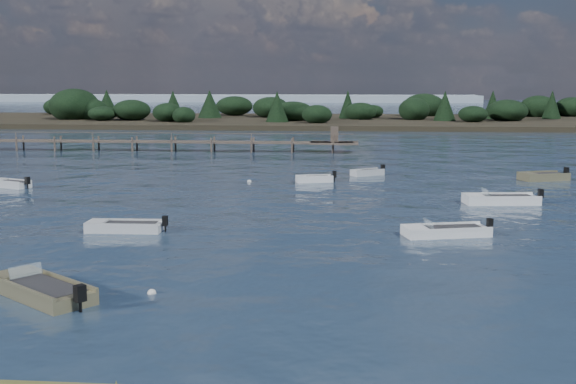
# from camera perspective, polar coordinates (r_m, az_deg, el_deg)

# --- Properties ---
(ground) EXTENTS (400.00, 400.00, 0.00)m
(ground) POSITION_cam_1_polar(r_m,az_deg,el_deg) (88.20, 1.25, 3.93)
(ground) COLOR #19283A
(ground) RESTS_ON ground
(tender_far_white) EXTENTS (3.07, 1.71, 1.03)m
(tender_far_white) POSITION_cam_1_polar(r_m,az_deg,el_deg) (53.69, 2.10, 0.94)
(tender_far_white) COLOR silver
(tender_far_white) RESTS_ON ground
(dinghy_mid_white_a) EXTENTS (4.54, 2.55, 1.04)m
(dinghy_mid_white_a) POSITION_cam_1_polar(r_m,az_deg,el_deg) (36.01, 12.35, -3.17)
(dinghy_mid_white_a) COLOR silver
(dinghy_mid_white_a) RESTS_ON ground
(tender_far_grey) EXTENTS (3.34, 2.23, 1.07)m
(tender_far_grey) POSITION_cam_1_polar(r_m,az_deg,el_deg) (54.74, -21.08, 0.51)
(tender_far_grey) COLOR #B4B8BB
(tender_far_grey) RESTS_ON ground
(tender_far_grey_b) EXTENTS (2.84, 2.31, 1.01)m
(tender_far_grey_b) POSITION_cam_1_polar(r_m,az_deg,el_deg) (57.80, 6.29, 1.45)
(tender_far_grey_b) COLOR #B4B8BB
(tender_far_grey_b) RESTS_ON ground
(dinghy_mid_grey) EXTENTS (4.07, 1.50, 1.03)m
(dinghy_mid_grey) POSITION_cam_1_polar(r_m,az_deg,el_deg) (37.11, -12.78, -2.83)
(dinghy_mid_grey) COLOR #B4B8BB
(dinghy_mid_grey) RESTS_ON ground
(dinghy_mid_white_b) EXTENTS (4.91, 2.20, 1.20)m
(dinghy_mid_white_b) POSITION_cam_1_polar(r_m,az_deg,el_deg) (46.13, 16.45, -0.70)
(dinghy_mid_white_b) COLOR silver
(dinghy_mid_white_b) RESTS_ON ground
(dinghy_extra_a) EXTENTS (3.97, 2.82, 1.18)m
(dinghy_extra_a) POSITION_cam_1_polar(r_m,az_deg,el_deg) (58.09, 19.52, 1.05)
(dinghy_extra_a) COLOR #6F694A
(dinghy_extra_a) RESTS_ON ground
(dinghy_near_olive) EXTENTS (4.70, 4.14, 1.21)m
(dinghy_near_olive) POSITION_cam_1_polar(r_m,az_deg,el_deg) (26.89, -18.96, -7.49)
(dinghy_near_olive) COLOR #6F694A
(dinghy_near_olive) RESTS_ON ground
(buoy_a) EXTENTS (0.32, 0.32, 0.32)m
(buoy_a) POSITION_cam_1_polar(r_m,az_deg,el_deg) (26.29, -10.72, -7.88)
(buoy_a) COLOR silver
(buoy_a) RESTS_ON ground
(buoy_b) EXTENTS (0.32, 0.32, 0.32)m
(buoy_b) POSITION_cam_1_polar(r_m,az_deg,el_deg) (35.51, 12.16, -3.56)
(buoy_b) COLOR silver
(buoy_b) RESTS_ON ground
(buoy_e) EXTENTS (0.32, 0.32, 0.32)m
(buoy_e) POSITION_cam_1_polar(r_m,az_deg,el_deg) (53.91, -3.08, 0.81)
(buoy_e) COLOR silver
(buoy_e) RESTS_ON ground
(jetty) EXTENTS (64.50, 3.20, 3.40)m
(jetty) POSITION_cam_1_polar(r_m,az_deg,el_deg) (80.75, -14.94, 3.89)
(jetty) COLOR brown
(jetty) RESTS_ON ground
(far_headland) EXTENTS (190.00, 40.00, 5.80)m
(far_headland) POSITION_cam_1_polar(r_m,az_deg,el_deg) (129.28, 13.61, 6.11)
(far_headland) COLOR black
(far_headland) RESTS_ON ground
(distant_haze) EXTENTS (280.00, 20.00, 2.40)m
(distant_haze) POSITION_cam_1_polar(r_m,az_deg,el_deg) (274.98, -15.55, 6.92)
(distant_haze) COLOR #8A9BAB
(distant_haze) RESTS_ON ground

